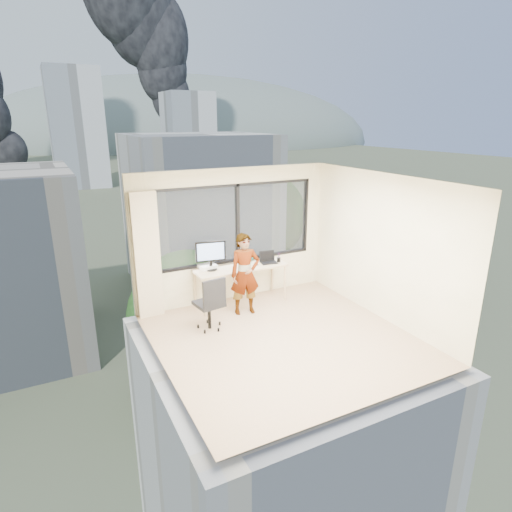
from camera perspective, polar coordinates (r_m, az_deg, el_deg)
floor at (r=7.26m, az=3.65°, el=-10.86°), size 4.00×4.00×0.01m
ceiling at (r=6.43m, az=4.11°, el=9.93°), size 4.00×4.00×0.01m
wall_front at (r=5.24m, az=15.17°, el=-7.36°), size 4.00×0.01×2.60m
wall_left at (r=6.01m, az=-12.80°, el=-3.86°), size 0.01×4.00×2.60m
wall_right at (r=7.90m, az=16.44°, el=1.07°), size 0.01×4.00×2.60m
window_wall at (r=8.40m, az=-2.80°, el=4.34°), size 3.30×0.16×1.55m
curtain at (r=7.85m, az=-14.24°, el=0.01°), size 0.45×0.14×2.30m
desk at (r=8.43m, az=-2.04°, el=-3.80°), size 1.80×0.60×0.75m
chair at (r=7.40m, az=-6.27°, el=-6.09°), size 0.57×0.57×0.98m
person at (r=7.86m, az=-1.47°, el=-2.42°), size 0.60×0.44×1.52m
monitor at (r=8.07m, az=-6.03°, el=0.07°), size 0.58×0.22×0.57m
game_console at (r=8.22m, az=-6.42°, el=-1.41°), size 0.34×0.30×0.08m
laptop at (r=8.47m, az=1.71°, el=-0.27°), size 0.36×0.37×0.20m
cellphone at (r=8.35m, az=-0.04°, el=-1.22°), size 0.12×0.07×0.01m
pen_cup at (r=8.56m, az=3.04°, el=-0.48°), size 0.07×0.07×0.09m
handbag at (r=8.56m, az=-1.00°, el=0.00°), size 0.30×0.18×0.22m
exterior_ground at (r=126.71m, az=-25.48°, el=8.11°), size 400.00×400.00×0.04m
near_bldg_b at (r=47.03m, az=-7.48°, el=5.97°), size 14.00×13.00×16.00m
near_bldg_c at (r=48.82m, az=17.28°, el=2.12°), size 12.00×10.00×10.00m
far_tower_b at (r=125.99m, az=-22.67°, el=15.31°), size 13.00×13.00×30.00m
far_tower_c at (r=153.33m, az=-8.95°, el=15.86°), size 15.00×15.00×26.00m
hill_b at (r=341.90m, az=-9.67°, el=14.56°), size 300.00×220.00×96.00m
tree_b at (r=27.78m, az=-8.72°, el=-10.32°), size 7.60×7.60×9.00m
tree_c at (r=53.49m, az=2.06°, el=4.24°), size 8.40×8.40×10.00m
smoke_plume_b at (r=186.38m, az=-9.40°, el=24.77°), size 30.00×18.00×70.00m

